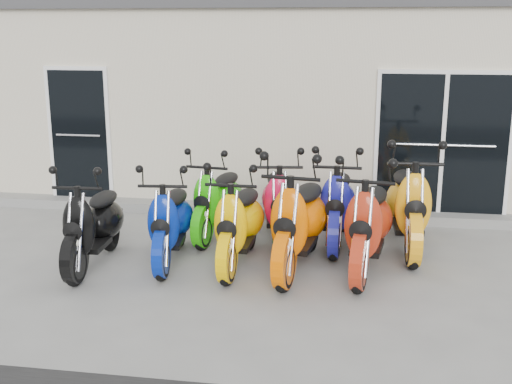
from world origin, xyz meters
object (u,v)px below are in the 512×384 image
(scooter_back_green, at_px, (218,190))
(scooter_back_blue, at_px, (338,193))
(scooter_back_yellow, at_px, (409,193))
(scooter_back_red, at_px, (278,191))
(scooter_front_blue, at_px, (170,211))
(scooter_front_orange_a, at_px, (239,212))
(scooter_front_red, at_px, (369,211))
(scooter_front_orange_b, at_px, (300,208))
(scooter_front_black, at_px, (92,213))

(scooter_back_green, relative_size, scooter_back_blue, 0.93)
(scooter_back_green, relative_size, scooter_back_yellow, 0.85)
(scooter_back_blue, bearing_deg, scooter_back_red, 179.06)
(scooter_front_blue, xyz_separation_m, scooter_back_red, (1.23, 1.07, 0.03))
(scooter_front_orange_a, xyz_separation_m, scooter_front_red, (1.58, 0.06, 0.06))
(scooter_front_orange_b, xyz_separation_m, scooter_front_red, (0.83, 0.08, -0.02))
(scooter_front_black, relative_size, scooter_back_green, 1.02)
(scooter_front_blue, relative_size, scooter_front_orange_b, 0.86)
(scooter_front_black, distance_m, scooter_front_red, 3.39)
(scooter_back_yellow, bearing_deg, scooter_back_red, 174.00)
(scooter_front_orange_a, relative_size, scooter_back_green, 1.04)
(scooter_front_black, height_order, scooter_back_green, scooter_front_black)
(scooter_front_orange_b, distance_m, scooter_back_blue, 1.14)
(scooter_front_blue, height_order, scooter_front_orange_a, scooter_front_orange_a)
(scooter_back_blue, bearing_deg, scooter_front_black, -154.52)
(scooter_front_orange_b, height_order, scooter_front_red, scooter_front_orange_b)
(scooter_front_red, xyz_separation_m, scooter_back_blue, (-0.41, 0.98, -0.04))
(scooter_back_blue, bearing_deg, scooter_back_yellow, -4.37)
(scooter_front_blue, xyz_separation_m, scooter_back_blue, (2.05, 1.05, 0.05))
(scooter_front_orange_b, bearing_deg, scooter_front_blue, -172.71)
(scooter_front_black, bearing_deg, scooter_front_blue, 15.70)
(scooter_front_blue, bearing_deg, scooter_front_orange_a, -5.60)
(scooter_front_red, bearing_deg, scooter_back_green, 161.37)
(scooter_front_blue, relative_size, scooter_back_blue, 0.93)
(scooter_front_orange_b, relative_size, scooter_back_red, 1.11)
(scooter_front_orange_b, bearing_deg, scooter_back_yellow, 42.98)
(scooter_front_blue, distance_m, scooter_front_orange_b, 1.63)
(scooter_front_orange_b, bearing_deg, scooter_back_blue, 75.63)
(scooter_back_red, distance_m, scooter_back_yellow, 1.76)
(scooter_front_blue, xyz_separation_m, scooter_front_red, (2.46, 0.07, 0.09))
(scooter_back_green, bearing_deg, scooter_back_yellow, 3.65)
(scooter_back_blue, relative_size, scooter_back_yellow, 0.92)
(scooter_back_green, bearing_deg, scooter_back_red, 4.28)
(scooter_front_orange_b, distance_m, scooter_back_red, 1.16)
(scooter_back_green, bearing_deg, scooter_front_black, -124.66)
(scooter_front_blue, height_order, scooter_back_blue, scooter_back_blue)
(scooter_front_black, distance_m, scooter_back_blue, 3.25)
(scooter_front_orange_a, bearing_deg, scooter_back_blue, 43.40)
(scooter_front_orange_b, height_order, scooter_back_green, scooter_front_orange_b)
(scooter_front_orange_a, bearing_deg, scooter_back_red, 73.58)
(scooter_back_blue, xyz_separation_m, scooter_back_yellow, (0.94, -0.09, 0.06))
(scooter_front_black, height_order, scooter_front_blue, scooter_front_black)
(scooter_front_blue, distance_m, scooter_back_red, 1.64)
(scooter_back_green, bearing_deg, scooter_front_orange_a, -57.92)
(scooter_front_black, bearing_deg, scooter_front_orange_b, 3.90)
(scooter_back_red, height_order, scooter_back_yellow, scooter_back_yellow)
(scooter_front_orange_b, distance_m, scooter_front_red, 0.84)
(scooter_front_black, bearing_deg, scooter_front_red, 3.58)
(scooter_front_black, relative_size, scooter_front_red, 0.90)
(scooter_front_orange_b, height_order, scooter_back_red, scooter_front_orange_b)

